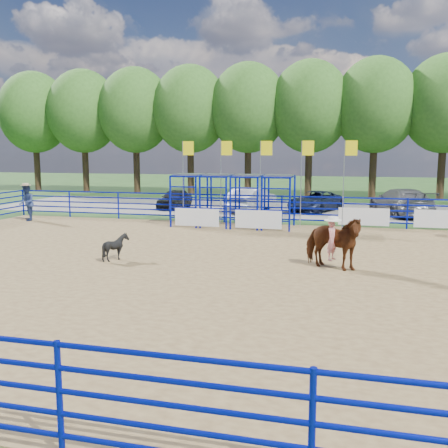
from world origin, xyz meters
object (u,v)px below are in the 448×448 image
Objects in this scene: calf at (116,247)px; car_d at (401,202)px; spectator_cowboy at (27,202)px; car_a at (175,199)px; horse_and_rider at (332,240)px; car_c at (315,201)px; car_b at (252,199)px.

calf is 0.17× the size of car_d.
spectator_cowboy reaches higher than car_a.
spectator_cowboy is at bearing 155.94° from horse_and_rider.
car_c is at bearing 29.24° from spectator_cowboy.
spectator_cowboy is at bearing -129.14° from car_c.
car_d is at bearing 77.03° from horse_and_rider.
calf is (-7.19, -0.51, -0.45)m from horse_and_rider.
car_a is at bearing 53.28° from spectator_cowboy.
car_b is (5.18, -0.47, 0.13)m from car_a.
car_d is at bearing -164.52° from car_b.
car_d is at bearing 12.51° from car_c.
car_a is (-3.36, 15.27, 0.15)m from calf.
car_a is 0.81× the size of car_c.
car_a is 0.80× the size of car_b.
spectator_cowboy reaches higher than car_d.
horse_and_rider is at bearing -24.06° from spectator_cowboy.
car_a is 8.99m from car_c.
car_b is at bearing 110.60° from horse_and_rider.
calf is 0.25× the size of car_a.
car_c reaches higher than calf.
car_a is at bearing 125.56° from horse_and_rider.
horse_and_rider reaches higher than spectator_cowboy.
horse_and_rider is 15.27m from car_b.
car_b is (-5.37, 14.29, -0.17)m from horse_and_rider.
calf is at bearing -76.83° from car_a.
calf is 0.46× the size of spectator_cowboy.
car_b is 8.74m from car_d.
horse_and_rider is at bearing -53.70° from car_a.
car_c is at bearing -35.96° from calf.
car_a is (5.62, 7.54, -0.38)m from spectator_cowboy.
car_c is 5.01m from car_d.
spectator_cowboy is 0.37× the size of car_d.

